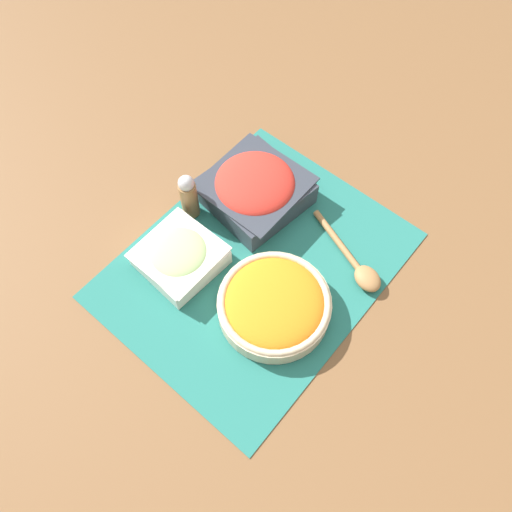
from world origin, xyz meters
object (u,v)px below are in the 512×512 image
object	(u,v)px
pepper_shaker	(189,196)
tomato_bowl	(255,188)
cucumber_bowl	(180,256)
carrot_bowl	(274,304)
wooden_spoon	(359,267)

from	to	relation	value
pepper_shaker	tomato_bowl	bearing A→B (deg)	-36.53
tomato_bowl	cucumber_bowl	bearing A→B (deg)	176.61
carrot_bowl	wooden_spoon	bearing A→B (deg)	-22.75
wooden_spoon	pepper_shaker	xyz separation A→B (m)	(-0.10, 0.31, 0.04)
wooden_spoon	pepper_shaker	bearing A→B (deg)	107.85
carrot_bowl	wooden_spoon	world-z (taller)	carrot_bowl
tomato_bowl	pepper_shaker	bearing A→B (deg)	143.47
tomato_bowl	pepper_shaker	size ratio (longest dim) A/B	1.82
wooden_spoon	cucumber_bowl	bearing A→B (deg)	127.58
tomato_bowl	carrot_bowl	bearing A→B (deg)	-131.82
cucumber_bowl	wooden_spoon	size ratio (longest dim) A/B	0.73
wooden_spoon	carrot_bowl	bearing A→B (deg)	157.25
cucumber_bowl	wooden_spoon	distance (m)	0.32
cucumber_bowl	tomato_bowl	distance (m)	0.19
cucumber_bowl	tomato_bowl	bearing A→B (deg)	-3.39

